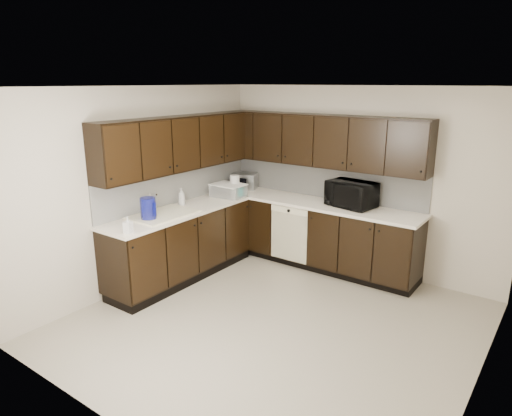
% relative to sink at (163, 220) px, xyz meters
% --- Properties ---
extents(floor, '(4.00, 4.00, 0.00)m').
position_rel_sink_xyz_m(floor, '(1.68, 0.01, -0.88)').
color(floor, '#A79E8A').
rests_on(floor, ground).
extents(ceiling, '(4.00, 4.00, 0.00)m').
position_rel_sink_xyz_m(ceiling, '(1.68, 0.01, 1.62)').
color(ceiling, white).
rests_on(ceiling, wall_back).
extents(wall_back, '(4.00, 0.02, 2.50)m').
position_rel_sink_xyz_m(wall_back, '(1.68, 2.01, 0.37)').
color(wall_back, beige).
rests_on(wall_back, floor).
extents(wall_left, '(0.02, 4.00, 2.50)m').
position_rel_sink_xyz_m(wall_left, '(-0.32, 0.01, 0.37)').
color(wall_left, beige).
rests_on(wall_left, floor).
extents(wall_right, '(0.02, 4.00, 2.50)m').
position_rel_sink_xyz_m(wall_right, '(3.68, 0.01, 0.37)').
color(wall_right, beige).
rests_on(wall_right, floor).
extents(wall_front, '(4.00, 0.02, 2.50)m').
position_rel_sink_xyz_m(wall_front, '(1.68, -1.99, 0.37)').
color(wall_front, beige).
rests_on(wall_front, floor).
extents(lower_cabinets, '(3.00, 2.80, 0.90)m').
position_rel_sink_xyz_m(lower_cabinets, '(0.67, 1.12, -0.47)').
color(lower_cabinets, black).
rests_on(lower_cabinets, floor).
extents(countertop, '(3.03, 2.83, 0.04)m').
position_rel_sink_xyz_m(countertop, '(0.67, 1.12, 0.04)').
color(countertop, white).
rests_on(countertop, lower_cabinets).
extents(backsplash, '(3.00, 2.80, 0.48)m').
position_rel_sink_xyz_m(backsplash, '(0.46, 1.33, 0.30)').
color(backsplash, '#AFAFAA').
rests_on(backsplash, countertop).
extents(upper_cabinets, '(3.00, 2.80, 0.70)m').
position_rel_sink_xyz_m(upper_cabinets, '(0.58, 1.22, 0.89)').
color(upper_cabinets, black).
rests_on(upper_cabinets, wall_back).
extents(dishwasher, '(0.58, 0.04, 0.78)m').
position_rel_sink_xyz_m(dishwasher, '(0.98, 1.42, -0.33)').
color(dishwasher, '#EFE8C4').
rests_on(dishwasher, lower_cabinets).
extents(sink, '(0.54, 0.82, 0.42)m').
position_rel_sink_xyz_m(sink, '(0.00, 0.00, 0.00)').
color(sink, '#EFE8C4').
rests_on(sink, countertop).
extents(microwave, '(0.67, 0.51, 0.34)m').
position_rel_sink_xyz_m(microwave, '(1.72, 1.76, 0.23)').
color(microwave, black).
rests_on(microwave, countertop).
extents(soap_bottle_a, '(0.11, 0.11, 0.19)m').
position_rel_sink_xyz_m(soap_bottle_a, '(0.20, -0.69, 0.15)').
color(soap_bottle_a, gray).
rests_on(soap_bottle_a, countertop).
extents(soap_bottle_b, '(0.10, 0.10, 0.24)m').
position_rel_sink_xyz_m(soap_bottle_b, '(-0.15, 0.49, 0.18)').
color(soap_bottle_b, gray).
rests_on(soap_bottle_b, countertop).
extents(toaster_oven, '(0.45, 0.40, 0.24)m').
position_rel_sink_xyz_m(toaster_oven, '(-0.07, 1.77, 0.18)').
color(toaster_oven, '#ABABAD').
rests_on(toaster_oven, countertop).
extents(storage_bin, '(0.49, 0.38, 0.18)m').
position_rel_sink_xyz_m(storage_bin, '(0.05, 1.23, 0.15)').
color(storage_bin, white).
rests_on(storage_bin, countertop).
extents(blue_pitcher, '(0.19, 0.19, 0.28)m').
position_rel_sink_xyz_m(blue_pitcher, '(0.02, -0.23, 0.20)').
color(blue_pitcher, navy).
rests_on(blue_pitcher, countertop).
extents(teal_tumbler, '(0.09, 0.09, 0.18)m').
position_rel_sink_xyz_m(teal_tumbler, '(0.18, 1.36, 0.15)').
color(teal_tumbler, '#0D9997').
rests_on(teal_tumbler, countertop).
extents(paper_towel_roll, '(0.15, 0.15, 0.29)m').
position_rel_sink_xyz_m(paper_towel_roll, '(0.07, 1.36, 0.21)').
color(paper_towel_roll, silver).
rests_on(paper_towel_roll, countertop).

